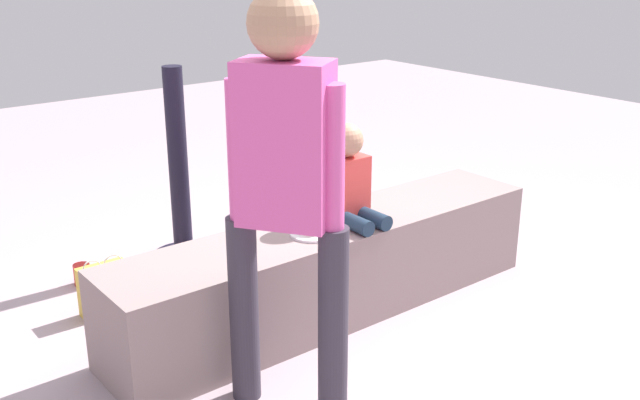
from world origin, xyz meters
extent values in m
plane|color=#AB959D|center=(0.00, 0.00, 0.00)|extent=(12.00, 12.00, 0.00)
cube|color=gray|center=(0.00, 0.00, 0.24)|extent=(2.34, 0.47, 0.48)
cylinder|color=#1B3045|center=(0.02, -0.12, 0.51)|extent=(0.08, 0.25, 0.08)
cylinder|color=#1B3045|center=(0.14, -0.12, 0.51)|extent=(0.08, 0.25, 0.08)
cube|color=#EC4641|center=(0.08, -0.01, 0.66)|extent=(0.21, 0.13, 0.28)
sphere|color=tan|center=(0.08, -0.01, 0.88)|extent=(0.16, 0.16, 0.16)
cylinder|color=tan|center=(-0.03, -0.01, 0.65)|extent=(0.05, 0.05, 0.21)
cylinder|color=tan|center=(0.20, -0.01, 0.65)|extent=(0.05, 0.05, 0.21)
cylinder|color=#332E3A|center=(-0.53, -0.65, 0.39)|extent=(0.12, 0.12, 0.78)
cylinder|color=#332E3A|center=(-0.73, -0.35, 0.39)|extent=(0.12, 0.12, 0.78)
cube|color=#DE54A1|center=(-0.63, -0.50, 1.08)|extent=(0.35, 0.39, 0.60)
sphere|color=tan|center=(-0.63, -0.50, 1.50)|extent=(0.25, 0.25, 0.25)
cylinder|color=#DE54A1|center=(-0.53, -0.64, 1.03)|extent=(0.09, 0.09, 0.57)
cylinder|color=#DE54A1|center=(-0.73, -0.36, 1.03)|extent=(0.09, 0.09, 0.57)
cylinder|color=white|center=(-0.16, -0.06, 0.48)|extent=(0.22, 0.22, 0.01)
cylinder|color=#975E3C|center=(-0.16, -0.06, 0.51)|extent=(0.10, 0.10, 0.04)
cylinder|color=brown|center=(-0.16, -0.06, 0.54)|extent=(0.10, 0.10, 0.01)
cube|color=silver|center=(-0.10, -0.07, 0.49)|extent=(0.11, 0.04, 0.00)
cube|color=gold|center=(-0.90, 0.69, 0.13)|extent=(0.24, 0.11, 0.26)
torus|color=white|center=(-0.95, 0.69, 0.26)|extent=(0.10, 0.01, 0.10)
torus|color=white|center=(-0.84, 0.69, 0.26)|extent=(0.10, 0.01, 0.10)
cylinder|color=black|center=(-0.27, 1.04, 0.02)|extent=(0.36, 0.36, 0.04)
cylinder|color=black|center=(-0.27, 1.04, 0.59)|extent=(0.11, 0.11, 1.09)
cylinder|color=silver|center=(0.31, 1.10, 0.08)|extent=(0.06, 0.06, 0.16)
cone|color=silver|center=(0.31, 1.10, 0.17)|extent=(0.06, 0.06, 0.03)
cylinder|color=blue|center=(0.31, 1.10, 0.19)|extent=(0.03, 0.03, 0.02)
cylinder|color=red|center=(-0.87, 1.08, 0.06)|extent=(0.09, 0.09, 0.12)
cube|color=white|center=(-0.06, 0.60, 0.07)|extent=(0.40, 0.39, 0.13)
cube|color=black|center=(0.67, 0.94, 0.13)|extent=(0.30, 0.14, 0.26)
torus|color=black|center=(0.67, 0.94, 0.26)|extent=(0.22, 0.01, 0.22)
cube|color=brown|center=(0.60, 0.41, 0.12)|extent=(0.31, 0.15, 0.25)
torus|color=brown|center=(0.60, 0.41, 0.25)|extent=(0.23, 0.01, 0.23)
camera|label=1|loc=(-2.11, -2.58, 1.76)|focal=41.44mm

